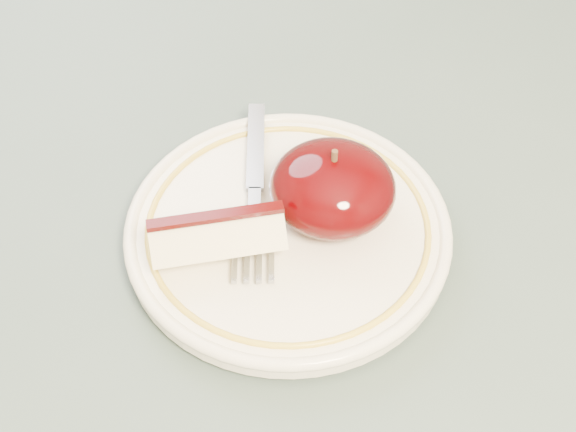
% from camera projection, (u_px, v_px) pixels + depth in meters
% --- Properties ---
extents(table, '(0.90, 0.90, 0.75)m').
position_uv_depth(table, '(203.00, 361.00, 0.59)').
color(table, brown).
rests_on(table, ground).
extents(plate, '(0.22, 0.22, 0.02)m').
position_uv_depth(plate, '(288.00, 230.00, 0.54)').
color(plate, beige).
rests_on(plate, table).
extents(apple_half, '(0.08, 0.08, 0.06)m').
position_uv_depth(apple_half, '(333.00, 188.00, 0.52)').
color(apple_half, black).
rests_on(apple_half, plate).
extents(apple_wedge, '(0.09, 0.07, 0.04)m').
position_uv_depth(apple_wedge, '(218.00, 236.00, 0.50)').
color(apple_wedge, beige).
rests_on(apple_wedge, plate).
extents(fork, '(0.06, 0.16, 0.00)m').
position_uv_depth(fork, '(255.00, 191.00, 0.55)').
color(fork, '#97999F').
rests_on(fork, plate).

